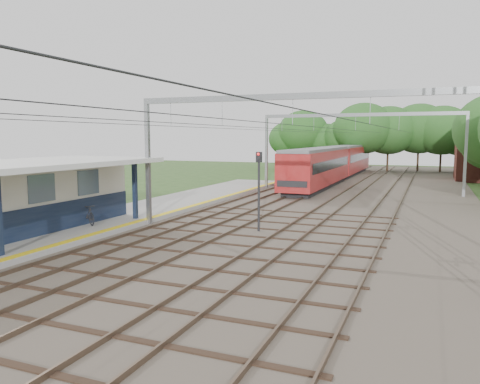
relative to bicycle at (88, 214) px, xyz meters
The scene contains 9 objects.
ballast_bed 20.77m from the bicycle, 57.50° to the left, with size 18.00×90.00×0.10m, color #473D33.
platform 1.70m from the bicycle, 103.00° to the left, with size 5.00×52.00×0.35m, color gray.
yellow_stripe 2.48m from the bicycle, 38.33° to the left, with size 0.45×52.00×0.01m, color yellow.
rail_tracks 19.54m from the bicycle, 63.70° to the left, with size 11.80×88.00×0.15m.
catenary_system 17.20m from the bicycle, 50.50° to the left, with size 17.22×88.00×7.00m.
tree_band 46.14m from the bicycle, 76.16° to the left, with size 31.72×30.88×8.82m.
bicycle is the anchor object (origin of this frame).
train 34.26m from the bicycle, 78.80° to the left, with size 2.89×35.98×3.80m.
signal_post 9.15m from the bicycle, 18.94° to the left, with size 0.31×0.28×4.18m.
Camera 1 is at (9.43, -6.89, 4.91)m, focal length 35.00 mm.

